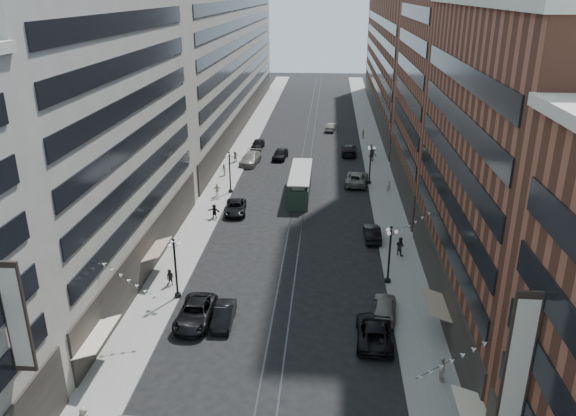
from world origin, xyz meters
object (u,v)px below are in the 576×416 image
(car_4, at_px, (384,307))
(car_10, at_px, (372,233))
(pedestrian_9, at_px, (373,155))
(pedestrian_extra_0, at_px, (363,134))
(pedestrian_2, at_px, (170,277))
(car_extra_0, at_px, (374,331))
(lamppost_se_far, at_px, (390,253))
(pedestrian_8, at_px, (388,186))
(car_2, at_px, (195,313))
(pedestrian_6, at_px, (217,190))
(lamppost_sw_far, at_px, (175,266))
(pedestrian_4, at_px, (442,369))
(car_9, at_px, (258,144))
(car_14, at_px, (331,127))
(car_12, at_px, (349,150))
(pedestrian_extra_1, at_px, (224,170))
(lamppost_se_mid, at_px, (370,163))
(car_7, at_px, (236,208))
(lamppost_sw_mid, at_px, (230,171))
(streetcar, at_px, (300,184))
(car_5, at_px, (224,315))
(pedestrian_5, at_px, (214,211))
(pedestrian_extra_2, at_px, (235,157))
(car_8, at_px, (250,158))
(car_13, at_px, (280,154))
(pedestrian_7, at_px, (400,246))
(car_11, at_px, (357,178))

(car_4, distance_m, car_10, 15.11)
(pedestrian_9, relative_size, pedestrian_extra_0, 1.19)
(pedestrian_2, bearing_deg, car_extra_0, -7.84)
(lamppost_se_far, xyz_separation_m, pedestrian_8, (2.27, 24.61, -2.16))
(car_2, relative_size, pedestrian_6, 3.60)
(lamppost_sw_far, relative_size, pedestrian_4, 2.98)
(car_9, height_order, car_14, car_9)
(pedestrian_6, height_order, car_extra_0, pedestrian_6)
(car_12, height_order, pedestrian_extra_1, pedestrian_extra_1)
(lamppost_se_mid, bearing_deg, car_extra_0, -92.83)
(car_12, bearing_deg, pedestrian_9, 134.58)
(pedestrian_4, distance_m, car_extra_0, 6.24)
(lamppost_se_far, bearing_deg, car_9, 111.21)
(car_7, xyz_separation_m, pedestrian_extra_0, (16.97, 37.01, 0.23))
(lamppost_sw_mid, height_order, streetcar, lamppost_sw_mid)
(car_5, distance_m, pedestrian_5, 22.13)
(car_5, height_order, car_7, car_7)
(car_4, relative_size, pedestrian_extra_2, 2.79)
(pedestrian_2, height_order, car_12, pedestrian_2)
(pedestrian_extra_1, bearing_deg, pedestrian_8, 60.19)
(pedestrian_5, bearing_deg, car_2, -69.08)
(pedestrian_6, bearing_deg, lamppost_sw_far, 83.84)
(car_14, bearing_deg, lamppost_se_far, 102.24)
(car_2, height_order, pedestrian_extra_0, pedestrian_extra_0)
(lamppost_sw_mid, xyz_separation_m, car_8, (0.80, 13.37, -2.22))
(car_14, height_order, pedestrian_6, pedestrian_6)
(car_2, xyz_separation_m, car_4, (15.20, 2.03, 0.00))
(lamppost_se_mid, bearing_deg, pedestrian_6, -161.77)
(pedestrian_2, bearing_deg, pedestrian_extra_2, 104.49)
(car_7, bearing_deg, car_12, 56.04)
(pedestrian_extra_2, bearing_deg, car_13, 158.29)
(lamppost_sw_far, bearing_deg, pedestrian_2, 120.96)
(car_extra_0, bearing_deg, lamppost_se_mid, -90.91)
(lamppost_se_far, relative_size, car_13, 1.13)
(car_13, height_order, car_14, car_13)
(car_4, relative_size, car_10, 1.03)
(car_5, height_order, car_8, car_8)
(lamppost_sw_far, distance_m, car_8, 40.44)
(pedestrian_7, xyz_separation_m, pedestrian_9, (-0.55, 33.17, 0.00))
(car_10, bearing_deg, pedestrian_extra_2, -56.73)
(lamppost_sw_mid, xyz_separation_m, car_14, (13.04, 36.04, -2.34))
(lamppost_se_far, height_order, car_5, lamppost_se_far)
(car_8, height_order, car_10, car_8)
(pedestrian_2, distance_m, car_7, 18.34)
(car_2, relative_size, car_11, 0.94)
(car_5, bearing_deg, car_11, 70.39)
(car_14, bearing_deg, car_4, 101.09)
(car_8, bearing_deg, car_9, 96.65)
(car_5, relative_size, car_10, 0.93)
(car_4, relative_size, pedestrian_6, 2.94)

